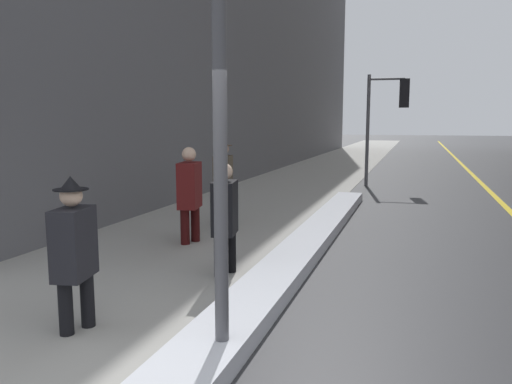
{
  "coord_description": "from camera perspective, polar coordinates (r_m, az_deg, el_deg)",
  "views": [
    {
      "loc": [
        1.85,
        -2.98,
        2.08
      ],
      "look_at": [
        -0.4,
        4.0,
        1.05
      ],
      "focal_mm": 35.0,
      "sensor_mm": 36.0,
      "label": 1
    }
  ],
  "objects": [
    {
      "name": "traffic_light_near",
      "position": [
        16.72,
        15.12,
        9.47
      ],
      "size": [
        1.31,
        0.36,
        3.58
      ],
      "rotation": [
        0.0,
        0.0,
        0.08
      ],
      "color": "#515156",
      "rests_on": "ground"
    },
    {
      "name": "pedestrian_in_fedora",
      "position": [
        5.23,
        -20.1,
        -6.04
      ],
      "size": [
        0.37,
        0.53,
        1.57
      ],
      "rotation": [
        0.0,
        0.0,
        -1.38
      ],
      "color": "black",
      "rests_on": "ground"
    },
    {
      "name": "pedestrian_nearside",
      "position": [
        6.74,
        -3.59,
        -2.51
      ],
      "size": [
        0.38,
        0.54,
        1.54
      ],
      "rotation": [
        0.0,
        0.0,
        -1.38
      ],
      "color": "black",
      "rests_on": "ground"
    },
    {
      "name": "sidewalk_slab",
      "position": [
        18.5,
        5.77,
        1.53
      ],
      "size": [
        4.0,
        80.0,
        0.01
      ],
      "color": "#9E9B93",
      "rests_on": "ground"
    },
    {
      "name": "pedestrian_in_glasses",
      "position": [
        8.57,
        -7.6,
        0.17
      ],
      "size": [
        0.41,
        0.59,
        1.66
      ],
      "rotation": [
        0.0,
        0.0,
        -1.38
      ],
      "color": "#340C0C",
      "rests_on": "ground"
    },
    {
      "name": "road_centre_stripe",
      "position": [
        18.23,
        24.54,
        0.74
      ],
      "size": [
        0.16,
        80.0,
        0.0
      ],
      "color": "gold",
      "rests_on": "ground"
    },
    {
      "name": "pedestrian_trailing",
      "position": [
        10.04,
        -3.78,
        1.6
      ],
      "size": [
        0.42,
        0.59,
        1.77
      ],
      "rotation": [
        0.0,
        0.0,
        -1.38
      ],
      "color": "#2A241B",
      "rests_on": "ground"
    },
    {
      "name": "snow_bank_curb",
      "position": [
        8.29,
        5.84,
        -5.86
      ],
      "size": [
        0.64,
        11.14,
        0.2
      ],
      "color": "silver",
      "rests_on": "ground"
    }
  ]
}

